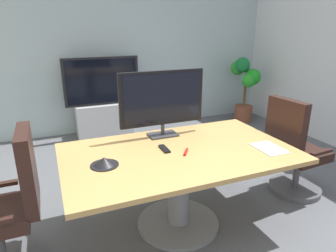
{
  "coord_description": "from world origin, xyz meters",
  "views": [
    {
      "loc": [
        -1.08,
        -2.1,
        1.78
      ],
      "look_at": [
        -0.08,
        0.31,
        0.9
      ],
      "focal_mm": 31.94,
      "sensor_mm": 36.0,
      "label": 1
    }
  ],
  "objects_px": {
    "conference_phone": "(104,162)",
    "remote_control": "(164,149)",
    "conference_table": "(179,170)",
    "tv_monitor": "(162,100)",
    "wall_display_unit": "(104,110)",
    "potted_plant": "(245,83)",
    "office_chair_left": "(9,214)",
    "office_chair_right": "(293,155)"
  },
  "relations": [
    {
      "from": "conference_phone",
      "to": "remote_control",
      "type": "distance_m",
      "value": 0.56
    },
    {
      "from": "conference_table",
      "to": "remote_control",
      "type": "relative_size",
      "value": 11.62
    },
    {
      "from": "tv_monitor",
      "to": "wall_display_unit",
      "type": "bearing_deg",
      "value": 94.37
    },
    {
      "from": "potted_plant",
      "to": "remote_control",
      "type": "height_order",
      "value": "potted_plant"
    },
    {
      "from": "conference_phone",
      "to": "tv_monitor",
      "type": "bearing_deg",
      "value": 34.44
    },
    {
      "from": "potted_plant",
      "to": "remote_control",
      "type": "bearing_deg",
      "value": -137.63
    },
    {
      "from": "conference_table",
      "to": "conference_phone",
      "type": "relative_size",
      "value": 8.98
    },
    {
      "from": "office_chair_left",
      "to": "conference_phone",
      "type": "bearing_deg",
      "value": 85.25
    },
    {
      "from": "office_chair_right",
      "to": "conference_phone",
      "type": "distance_m",
      "value": 2.04
    },
    {
      "from": "wall_display_unit",
      "to": "conference_phone",
      "type": "bearing_deg",
      "value": -100.34
    },
    {
      "from": "potted_plant",
      "to": "remote_control",
      "type": "relative_size",
      "value": 7.21
    },
    {
      "from": "office_chair_right",
      "to": "tv_monitor",
      "type": "distance_m",
      "value": 1.55
    },
    {
      "from": "potted_plant",
      "to": "remote_control",
      "type": "distance_m",
      "value": 3.51
    },
    {
      "from": "office_chair_right",
      "to": "potted_plant",
      "type": "xyz_separation_m",
      "value": [
        1.12,
        2.41,
        0.29
      ]
    },
    {
      "from": "tv_monitor",
      "to": "remote_control",
      "type": "distance_m",
      "value": 0.5
    },
    {
      "from": "conference_phone",
      "to": "remote_control",
      "type": "height_order",
      "value": "conference_phone"
    },
    {
      "from": "office_chair_left",
      "to": "office_chair_right",
      "type": "xyz_separation_m",
      "value": [
        2.73,
        0.01,
        0.0
      ]
    },
    {
      "from": "potted_plant",
      "to": "conference_phone",
      "type": "height_order",
      "value": "potted_plant"
    },
    {
      "from": "wall_display_unit",
      "to": "office_chair_right",
      "type": "bearing_deg",
      "value": -59.8
    },
    {
      "from": "conference_table",
      "to": "office_chair_left",
      "type": "xyz_separation_m",
      "value": [
        -1.37,
        0.02,
        -0.11
      ]
    },
    {
      "from": "conference_table",
      "to": "conference_phone",
      "type": "distance_m",
      "value": 0.69
    },
    {
      "from": "conference_table",
      "to": "tv_monitor",
      "type": "bearing_deg",
      "value": 88.64
    },
    {
      "from": "conference_table",
      "to": "office_chair_right",
      "type": "distance_m",
      "value": 1.37
    },
    {
      "from": "potted_plant",
      "to": "conference_phone",
      "type": "bearing_deg",
      "value": -141.74
    },
    {
      "from": "remote_control",
      "to": "conference_phone",
      "type": "bearing_deg",
      "value": -168.32
    },
    {
      "from": "tv_monitor",
      "to": "conference_phone",
      "type": "xyz_separation_m",
      "value": [
        -0.66,
        -0.45,
        -0.33
      ]
    },
    {
      "from": "tv_monitor",
      "to": "conference_phone",
      "type": "distance_m",
      "value": 0.87
    },
    {
      "from": "office_chair_left",
      "to": "wall_display_unit",
      "type": "relative_size",
      "value": 0.83
    },
    {
      "from": "conference_table",
      "to": "conference_phone",
      "type": "xyz_separation_m",
      "value": [
        -0.65,
        -0.04,
        0.22
      ]
    },
    {
      "from": "potted_plant",
      "to": "conference_phone",
      "type": "relative_size",
      "value": 5.57
    },
    {
      "from": "office_chair_left",
      "to": "conference_phone",
      "type": "height_order",
      "value": "office_chair_left"
    },
    {
      "from": "tv_monitor",
      "to": "remote_control",
      "type": "height_order",
      "value": "tv_monitor"
    },
    {
      "from": "tv_monitor",
      "to": "potted_plant",
      "type": "xyz_separation_m",
      "value": [
        2.48,
        2.02,
        -0.36
      ]
    },
    {
      "from": "office_chair_left",
      "to": "potted_plant",
      "type": "height_order",
      "value": "potted_plant"
    },
    {
      "from": "tv_monitor",
      "to": "potted_plant",
      "type": "bearing_deg",
      "value": 39.22
    },
    {
      "from": "office_chair_left",
      "to": "office_chair_right",
      "type": "height_order",
      "value": "same"
    },
    {
      "from": "conference_table",
      "to": "wall_display_unit",
      "type": "xyz_separation_m",
      "value": [
        -0.16,
        2.65,
        -0.12
      ]
    },
    {
      "from": "potted_plant",
      "to": "conference_phone",
      "type": "distance_m",
      "value": 4.0
    },
    {
      "from": "tv_monitor",
      "to": "potted_plant",
      "type": "relative_size",
      "value": 0.69
    },
    {
      "from": "conference_phone",
      "to": "potted_plant",
      "type": "bearing_deg",
      "value": 38.26
    },
    {
      "from": "office_chair_left",
      "to": "wall_display_unit",
      "type": "distance_m",
      "value": 2.89
    },
    {
      "from": "tv_monitor",
      "to": "potted_plant",
      "type": "height_order",
      "value": "tv_monitor"
    }
  ]
}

